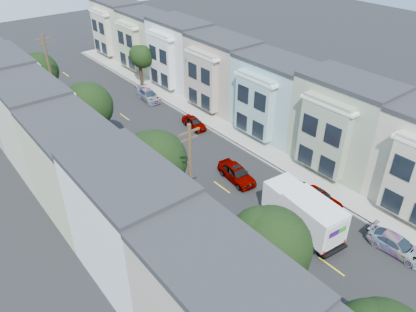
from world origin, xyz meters
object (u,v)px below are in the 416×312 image
tree_c (156,161)px  lead_sedan (237,173)px  utility_pole_far (52,79)px  parked_right_b (319,197)px  parked_right_c (194,123)px  tree_far_r (141,57)px  parked_right_a (396,245)px  utility_pole_near (191,189)px  parked_right_d (149,95)px  tree_b (269,247)px  fedex_truck (304,211)px  parked_left_c (225,244)px  parked_left_d (132,164)px  tree_e (39,72)px  tree_d (88,107)px

tree_c → lead_sedan: size_ratio=1.63×
tree_c → utility_pole_far: size_ratio=0.75×
parked_right_b → parked_right_c: parked_right_b is taller
tree_far_r → parked_right_c: (-1.99, -14.36, -3.43)m
utility_pole_far → parked_right_a: utility_pole_far is taller
utility_pole_near → utility_pole_far: bearing=90.0°
parked_right_b → parked_right_d: parked_right_b is taller
tree_b → utility_pole_far: 33.45m
utility_pole_near → tree_c: bearing=90.0°
tree_far_r → fedex_truck: tree_far_r is taller
parked_left_c → parked_left_d: parked_left_c is taller
utility_pole_near → parked_right_a: 15.66m
tree_far_r → parked_left_d: tree_far_r is taller
utility_pole_near → parked_right_a: size_ratio=2.42×
parked_right_d → lead_sedan: bearing=-94.2°
utility_pole_far → parked_right_b: size_ratio=2.31×
tree_e → parked_right_d: bearing=-28.5°
parked_left_c → fedex_truck: bearing=-17.3°
utility_pole_near → parked_right_c: 19.00m
parked_right_b → parked_left_d: bearing=120.9°
tree_d → parked_right_a: (11.20, -26.55, -4.55)m
tree_b → tree_c: tree_b is taller
tree_far_r → parked_right_c: tree_far_r is taller
parked_left_c → parked_right_c: size_ratio=1.18×
tree_far_r → parked_right_c: 14.90m
utility_pole_near → lead_sedan: 10.08m
tree_e → utility_pole_far: size_ratio=0.69×
fedex_truck → parked_right_d: 28.76m
utility_pole_far → tree_c: bearing=-90.0°
parked_right_a → lead_sedan: bearing=99.6°
tree_e → fedex_truck: tree_e is taller
lead_sedan → parked_right_a: 14.34m
lead_sedan → parked_right_c: size_ratio=1.22×
parked_left_c → parked_right_b: (9.80, -0.78, -0.02)m
lead_sedan → parked_right_a: bearing=-70.8°
parked_right_a → parked_right_b: 7.04m
tree_d → fedex_truck: (7.61, -20.67, -3.37)m
tree_b → parked_left_d: bearing=85.8°
tree_far_r → fedex_truck: bearing=-99.6°
lead_sedan → parked_right_c: bearing=80.6°
tree_c → lead_sedan: (8.12, -0.42, -4.41)m
parked_right_d → tree_e: bearing=155.9°
tree_b → tree_c: bearing=90.0°
tree_d → tree_far_r: tree_d is taller
tree_b → parked_right_a: 12.43m
tree_b → lead_sedan: tree_b is taller
fedex_truck → parked_right_a: size_ratio=1.62×
tree_far_r → lead_sedan: bearing=-101.5°
tree_e → parked_right_b: (11.20, -33.43, -3.92)m
tree_b → utility_pole_near: size_ratio=0.78×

